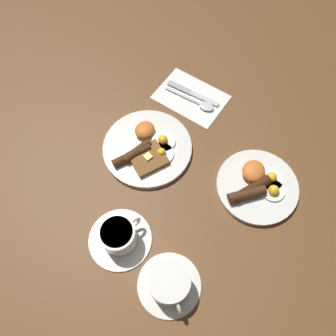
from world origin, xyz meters
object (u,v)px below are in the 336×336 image
(breakfast_plate_near, at_px, (147,148))
(teacup_far, at_px, (169,283))
(teacup_near, at_px, (119,236))
(spoon, at_px, (201,104))
(breakfast_plate_far, at_px, (257,185))
(knife, at_px, (190,92))

(breakfast_plate_near, bearing_deg, teacup_far, 41.50)
(teacup_near, height_order, spoon, teacup_near)
(breakfast_plate_far, distance_m, teacup_near, 0.39)
(breakfast_plate_far, relative_size, teacup_near, 1.38)
(breakfast_plate_near, distance_m, teacup_far, 0.38)
(knife, xyz_separation_m, spoon, (0.02, 0.05, 0.00))
(knife, bearing_deg, breakfast_plate_near, -91.58)
(knife, distance_m, spoon, 0.06)
(teacup_far, xyz_separation_m, spoon, (-0.50, -0.20, -0.03))
(teacup_far, height_order, knife, teacup_far)
(spoon, bearing_deg, breakfast_plate_near, -105.19)
(breakfast_plate_far, bearing_deg, spoon, -121.69)
(breakfast_plate_near, xyz_separation_m, teacup_near, (0.25, 0.09, 0.02))
(breakfast_plate_near, xyz_separation_m, teacup_far, (0.28, 0.25, 0.02))
(breakfast_plate_far, bearing_deg, teacup_far, -10.93)
(teacup_near, bearing_deg, knife, -170.08)
(breakfast_plate_far, xyz_separation_m, teacup_near, (0.31, -0.23, 0.02))
(breakfast_plate_far, relative_size, spoon, 1.30)
(teacup_near, height_order, knife, teacup_near)
(breakfast_plate_far, distance_m, knife, 0.37)
(breakfast_plate_far, bearing_deg, knife, -120.27)
(teacup_near, relative_size, spoon, 0.94)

